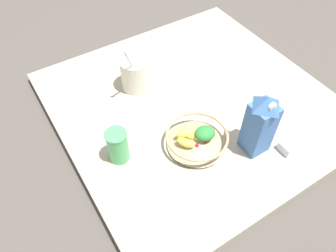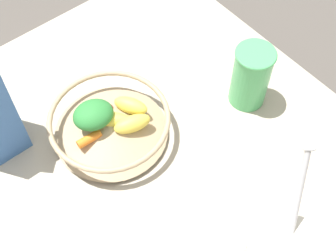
% 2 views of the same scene
% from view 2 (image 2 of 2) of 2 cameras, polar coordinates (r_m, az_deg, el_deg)
% --- Properties ---
extents(fruit_bowl, '(0.22, 0.22, 0.09)m').
position_cam_2_polar(fruit_bowl, '(0.84, -7.11, 0.31)').
color(fruit_bowl, tan).
rests_on(fruit_bowl, countertop).
extents(drinking_cup, '(0.07, 0.07, 0.13)m').
position_cam_2_polar(drinking_cup, '(0.88, 10.09, 6.06)').
color(drinking_cup, '#4CB266').
rests_on(drinking_cup, countertop).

